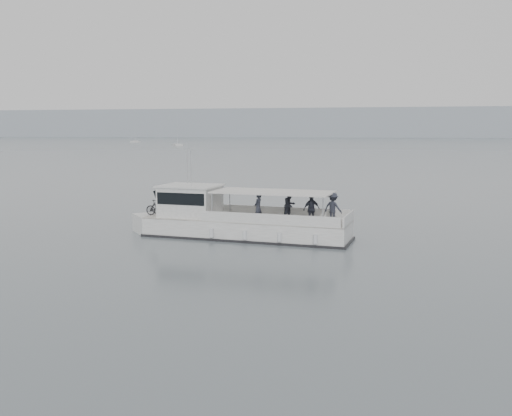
# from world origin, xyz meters

# --- Properties ---
(ground) EXTENTS (1400.00, 1400.00, 0.00)m
(ground) POSITION_xyz_m (0.00, 0.00, 0.00)
(ground) COLOR #515A5F
(ground) RESTS_ON ground
(headland) EXTENTS (1400.00, 90.00, 28.00)m
(headland) POSITION_xyz_m (0.00, 560.00, 14.00)
(headland) COLOR #939EA8
(headland) RESTS_ON ground
(tour_boat) EXTENTS (12.49, 4.35, 5.19)m
(tour_boat) POSITION_xyz_m (-4.56, 0.46, 0.85)
(tour_boat) COLOR white
(tour_boat) RESTS_ON ground
(moored_fleet) EXTENTS (393.77, 246.67, 10.14)m
(moored_fleet) POSITION_xyz_m (-5.86, 156.60, 0.36)
(moored_fleet) COLOR white
(moored_fleet) RESTS_ON ground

